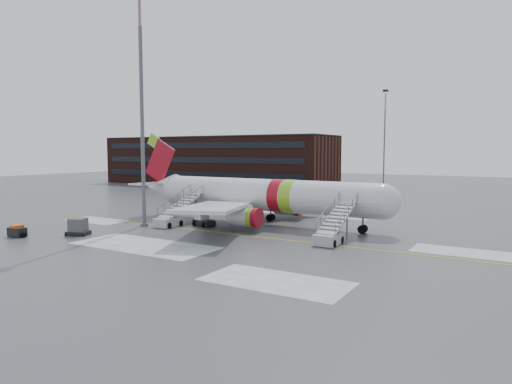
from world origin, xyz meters
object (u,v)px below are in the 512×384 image
Objects in this scene: baggage_tractor at (17,232)px; airstair_aft at (173,217)px; pushback_tug at (203,220)px; light_mast_near at (142,98)px; airstair_fwd at (332,232)px; airliner at (258,195)px; uld_container at (78,227)px.

airstair_aft is at bearing 56.07° from baggage_tractor.
pushback_tug is 1.20× the size of baggage_tractor.
light_mast_near reaches higher than baggage_tractor.
baggage_tractor is (-28.68, -13.43, -0.55)m from airstair_fwd.
pushback_tug is (-16.54, 1.68, -0.42)m from airstair_fwd.
airstair_fwd is 31.67m from baggage_tractor.
airstair_aft is at bearing 35.91° from light_mast_near.
airstair_aft is (-19.64, 0.00, 0.00)m from airstair_fwd.
airstair_fwd is 0.27× the size of light_mast_near.
airstair_fwd reaches higher than baggage_tractor.
baggage_tractor is 19.30m from light_mast_near.
light_mast_near is at bearing -175.02° from airstair_fwd.
light_mast_near is (-10.31, -8.48, 11.25)m from airliner.
baggage_tractor is at bearing -129.84° from airliner.
airliner reaches higher than airstair_aft.
light_mast_near is (6.35, 11.49, 14.15)m from baggage_tractor.
uld_container is 1.09× the size of baggage_tractor.
airliner is 4.55× the size of airstair_aft.
airstair_aft is (-7.62, -6.54, -2.35)m from airliner.
airliner is 26.17m from baggage_tractor.
baggage_tractor is at bearing -118.94° from light_mast_near.
airliner is at bearing 151.46° from airstair_fwd.
airstair_aft is 2.99× the size of uld_container.
airliner reaches higher than uld_container.
uld_container is 0.09× the size of light_mast_near.
light_mast_near reaches higher than airliner.
baggage_tractor is at bearing -123.93° from airstair_aft.
airstair_fwd is at bearing 25.10° from baggage_tractor.
airstair_aft is 3.27× the size of baggage_tractor.
light_mast_near is (1.83, 7.66, 13.85)m from uld_container.
uld_container is at bearing -124.01° from pushback_tug.
airstair_fwd is 2.99× the size of uld_container.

